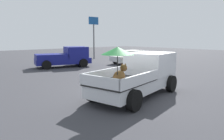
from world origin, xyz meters
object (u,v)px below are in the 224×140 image
at_px(pickup_truck_main, 140,74).
at_px(motel_sign, 94,30).
at_px(parked_sedan_near, 131,56).
at_px(pickup_truck_red, 65,57).

height_order(pickup_truck_main, motel_sign, motel_sign).
relative_size(parked_sedan_near, motel_sign, 0.85).
distance_m(parked_sedan_near, motel_sign, 6.97).
xyz_separation_m(pickup_truck_main, motel_sign, (8.63, 14.94, 2.63)).
xyz_separation_m(pickup_truck_red, motel_sign, (6.45, 4.25, 2.72)).
bearing_deg(pickup_truck_red, parked_sedan_near, -2.02).
distance_m(pickup_truck_red, parked_sedan_near, 6.75).
bearing_deg(motel_sign, pickup_truck_main, -120.00).
relative_size(pickup_truck_main, parked_sedan_near, 1.22).
bearing_deg(pickup_truck_main, parked_sedan_near, 33.99).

